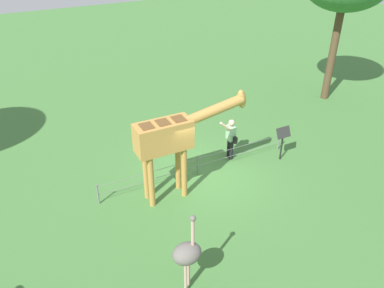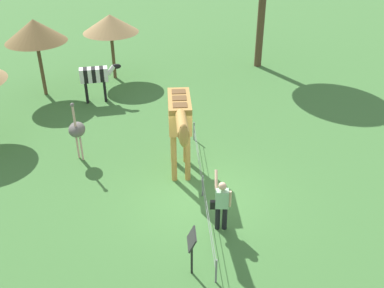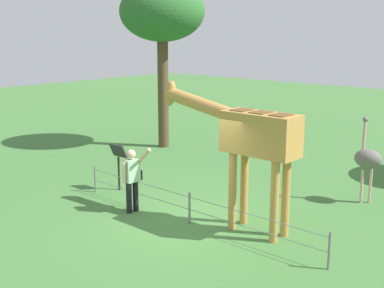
% 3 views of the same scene
% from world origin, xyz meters
% --- Properties ---
extents(ground_plane, '(60.00, 60.00, 0.00)m').
position_xyz_m(ground_plane, '(0.00, 0.00, 0.00)').
color(ground_plane, '#427538').
extents(giraffe, '(3.72, 0.71, 3.21)m').
position_xyz_m(giraffe, '(-1.18, -0.53, 2.12)').
color(giraffe, '#BC8942').
rests_on(giraffe, ground_plane).
extents(visitor, '(0.69, 0.59, 1.67)m').
position_xyz_m(visitor, '(1.54, 0.45, 0.90)').
color(visitor, black).
rests_on(visitor, ground_plane).
extents(zebra, '(0.60, 1.83, 1.66)m').
position_xyz_m(zebra, '(-7.29, -3.91, 1.16)').
color(zebra, black).
rests_on(zebra, ground_plane).
extents(ostrich, '(0.70, 0.56, 2.25)m').
position_xyz_m(ostrich, '(-2.45, -4.01, 1.18)').
color(ostrich, '#CC9E93').
rests_on(ostrich, ground_plane).
extents(shade_hut_near, '(2.65, 2.65, 3.46)m').
position_xyz_m(shade_hut_near, '(-8.19, -6.40, 2.95)').
color(shade_hut_near, brown).
rests_on(shade_hut_near, ground_plane).
extents(shade_hut_aside, '(2.64, 2.64, 3.14)m').
position_xyz_m(shade_hut_aside, '(-9.98, -3.37, 2.70)').
color(shade_hut_aside, brown).
rests_on(shade_hut_aside, ground_plane).
extents(info_sign, '(0.56, 0.21, 1.32)m').
position_xyz_m(info_sign, '(3.16, -0.48, 0.95)').
color(info_sign, black).
rests_on(info_sign, ground_plane).
extents(wire_fence, '(7.05, 0.05, 0.75)m').
position_xyz_m(wire_fence, '(0.00, 0.09, 0.40)').
color(wire_fence, slate).
rests_on(wire_fence, ground_plane).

